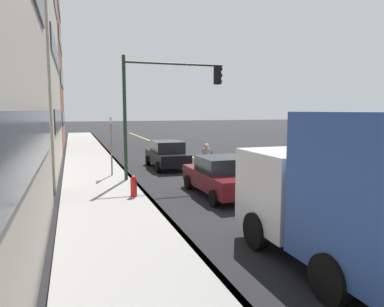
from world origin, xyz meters
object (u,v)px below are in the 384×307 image
at_px(car_black, 167,154).
at_px(pedestrian_with_backpack, 207,158).
at_px(car_maroon, 222,176).
at_px(traffic_light_mast, 164,96).
at_px(street_sign_post, 111,143).
at_px(car_tan, 306,166).
at_px(fire_hydrant, 134,188).

relative_size(car_black, pedestrian_with_backpack, 2.37).
distance_m(car_maroon, traffic_light_mast, 5.14).
relative_size(car_black, traffic_light_mast, 0.72).
bearing_deg(car_maroon, car_black, 3.09).
xyz_separation_m(traffic_light_mast, street_sign_post, (1.41, 2.38, -2.28)).
bearing_deg(car_tan, pedestrian_with_backpack, 67.98).
bearing_deg(traffic_light_mast, car_tan, -109.34).
height_order(traffic_light_mast, street_sign_post, traffic_light_mast).
xyz_separation_m(car_black, traffic_light_mast, (-3.52, 1.02, 3.24)).
bearing_deg(street_sign_post, traffic_light_mast, -120.66).
relative_size(car_black, street_sign_post, 1.40).
relative_size(traffic_light_mast, fire_hydrant, 6.21).
relative_size(car_tan, traffic_light_mast, 0.72).
height_order(pedestrian_with_backpack, traffic_light_mast, traffic_light_mast).
bearing_deg(pedestrian_with_backpack, traffic_light_mast, 76.98).
xyz_separation_m(car_tan, traffic_light_mast, (2.25, 6.42, 3.34)).
relative_size(traffic_light_mast, street_sign_post, 1.94).
bearing_deg(street_sign_post, pedestrian_with_backpack, -113.19).
distance_m(car_maroon, street_sign_post, 6.44).
relative_size(car_tan, fire_hydrant, 4.46).
distance_m(pedestrian_with_backpack, street_sign_post, 4.80).
height_order(car_black, pedestrian_with_backpack, pedestrian_with_backpack).
xyz_separation_m(pedestrian_with_backpack, street_sign_post, (1.87, 4.36, 0.73)).
relative_size(car_maroon, street_sign_post, 1.48).
bearing_deg(car_maroon, traffic_light_mast, 20.78).
height_order(car_maroon, street_sign_post, street_sign_post).
relative_size(car_tan, car_maroon, 0.94).
xyz_separation_m(car_black, car_maroon, (-7.22, -0.39, -0.04)).
distance_m(car_tan, traffic_light_mast, 7.58).
xyz_separation_m(traffic_light_mast, fire_hydrant, (-3.36, 2.07, -3.58)).
xyz_separation_m(car_maroon, fire_hydrant, (0.34, 3.48, -0.31)).
distance_m(traffic_light_mast, street_sign_post, 3.58).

